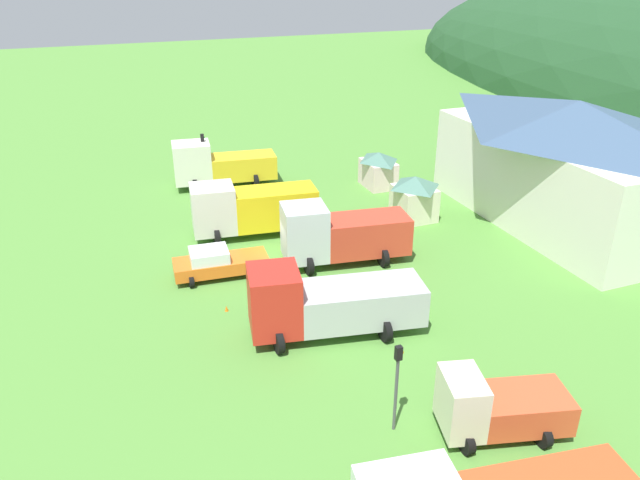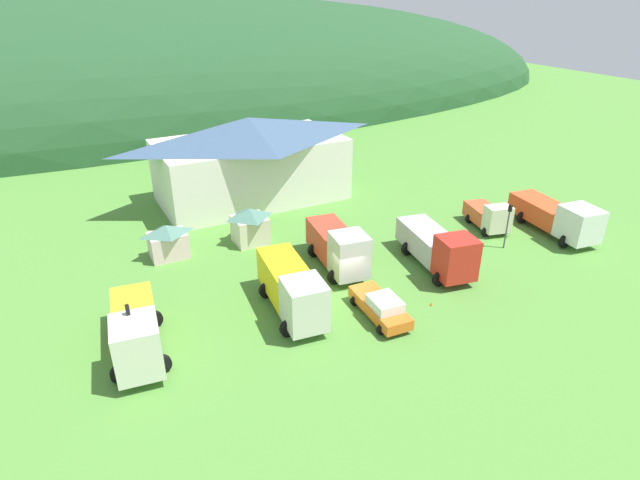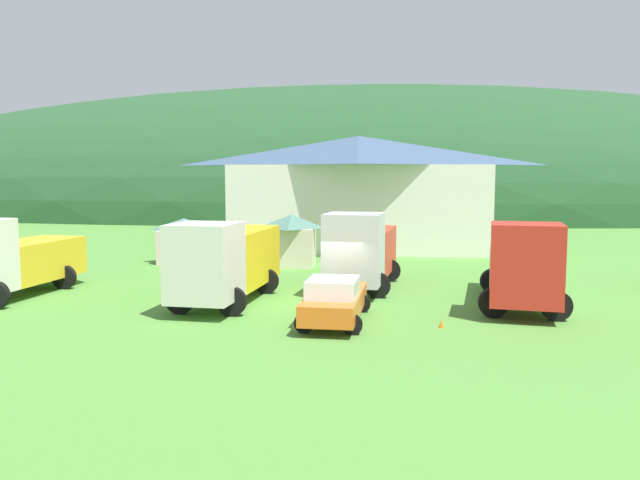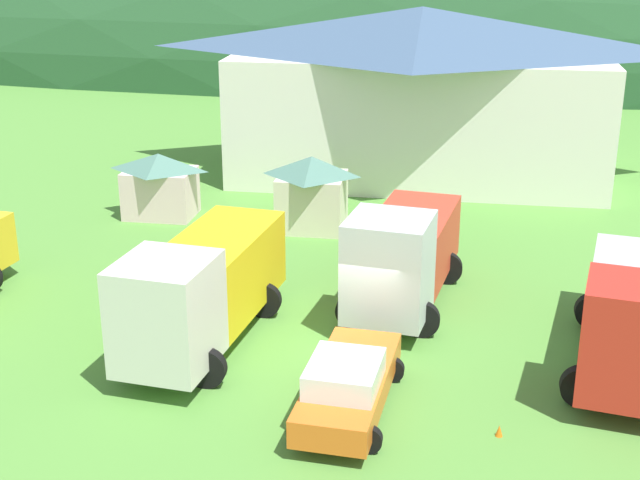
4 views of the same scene
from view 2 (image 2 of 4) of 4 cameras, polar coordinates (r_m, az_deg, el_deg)
The scene contains 15 objects.
ground_plane at distance 36.24m, azimuth 2.77°, elevation -5.49°, with size 200.00×200.00×0.00m, color #518C38.
forested_hill_backdrop at distance 96.06m, azimuth -18.35°, elevation 13.50°, with size 169.42×60.00×35.15m, color #234C28.
depot_building at distance 50.67m, azimuth -7.58°, elevation 8.83°, with size 18.47×9.84×7.92m.
play_shed_cream at distance 42.47m, azimuth -7.61°, elevation 1.63°, with size 2.80×2.58×2.96m.
play_shed_pink at distance 41.49m, azimuth -16.21°, elevation -0.08°, with size 3.01×2.22×2.67m.
heavy_rig_striped at distance 31.03m, azimuth -19.39°, elevation -9.37°, with size 3.70×7.78×3.49m.
flatbed_truck_yellow at distance 32.99m, azimuth -3.01°, elevation -5.23°, with size 3.67×7.88×3.45m.
tow_truck_silver at distance 38.06m, azimuth 2.03°, elevation -0.70°, with size 3.76×7.42×3.60m.
crane_truck_red at distance 39.10m, azimuth 12.75°, elevation -0.81°, with size 4.12×8.34×3.50m.
light_truck_cream at distance 46.80m, azimuth 17.90°, elevation 2.52°, with size 3.24×5.05×2.58m.
heavy_rig_white at distance 47.68m, azimuth 24.50°, elevation 2.33°, with size 4.04×8.66×3.21m.
service_pickup_orange at distance 33.24m, azimuth 6.61°, elevation -7.17°, with size 2.53×5.22×1.66m.
traffic_light_west at distance 29.83m, azimuth -19.81°, elevation -9.19°, with size 0.20×0.32×4.08m.
traffic_light_east at distance 43.36m, azimuth 19.75°, elevation 1.90°, with size 0.20×0.32×3.70m.
traffic_cone_near_pickup at distance 35.35m, azimuth 11.99°, elevation -6.99°, with size 0.36×0.36×0.58m, color orange.
Camera 2 is at (-15.99, -26.38, 19.01)m, focal length 29.44 mm.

